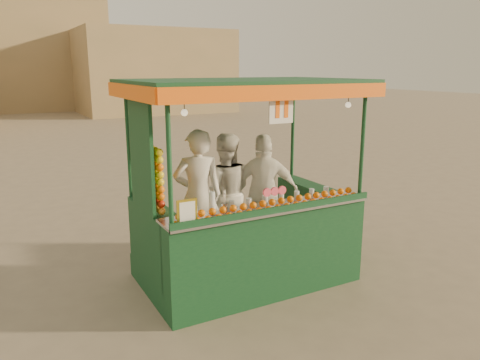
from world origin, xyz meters
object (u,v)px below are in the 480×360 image
juice_cart (244,221)px  vendor_right (264,193)px  vendor_left (198,196)px  vendor_middle (225,192)px

juice_cart → vendor_right: 0.57m
vendor_left → vendor_middle: bearing=-147.6°
juice_cart → vendor_right: size_ratio=1.80×
vendor_left → vendor_middle: vendor_left is taller
vendor_middle → vendor_right: size_ratio=1.01×
juice_cart → vendor_left: (-0.48, 0.32, 0.32)m
vendor_middle → vendor_right: bearing=175.5°
vendor_left → vendor_right: (0.93, -0.08, -0.06)m
vendor_left → juice_cart: bearing=159.8°
vendor_middle → vendor_right: 0.53m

